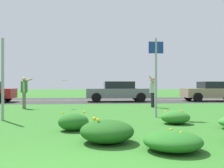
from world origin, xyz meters
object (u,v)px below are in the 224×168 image
object	(u,v)px
person_thrower_green_shirt	(24,90)
person_catcher_red_cap_gray_shirt	(153,90)
sign_post_near_path	(3,79)
frisbee_lime	(65,81)
car_gray_center_right	(118,91)
sign_post_by_roadside	(156,70)
car_tan_center_left	(213,91)

from	to	relation	value
person_thrower_green_shirt	person_catcher_red_cap_gray_shirt	world-z (taller)	person_catcher_red_cap_gray_shirt
sign_post_near_path	frisbee_lime	xyz separation A→B (m)	(1.71, 4.85, 0.02)
car_gray_center_right	frisbee_lime	bearing A→B (deg)	-123.12
car_gray_center_right	sign_post_near_path	bearing A→B (deg)	-116.89
sign_post_by_roadside	person_catcher_red_cap_gray_shirt	world-z (taller)	sign_post_by_roadside
car_tan_center_left	sign_post_by_roadside	bearing A→B (deg)	-125.34
person_catcher_red_cap_gray_shirt	car_gray_center_right	distance (m)	5.39
sign_post_near_path	frisbee_lime	world-z (taller)	sign_post_near_path
car_gray_center_right	person_catcher_red_cap_gray_shirt	bearing A→B (deg)	-75.96
car_tan_center_left	car_gray_center_right	size ratio (longest dim) A/B	1.00
frisbee_lime	sign_post_by_roadside	bearing A→B (deg)	-49.55
person_catcher_red_cap_gray_shirt	car_gray_center_right	world-z (taller)	person_catcher_red_cap_gray_shirt
frisbee_lime	car_gray_center_right	size ratio (longest dim) A/B	0.06
frisbee_lime	car_gray_center_right	world-z (taller)	frisbee_lime
frisbee_lime	person_catcher_red_cap_gray_shirt	bearing A→B (deg)	-0.36
sign_post_near_path	person_catcher_red_cap_gray_shirt	xyz separation A→B (m)	(6.40, 4.82, -0.47)
person_thrower_green_shirt	car_tan_center_left	bearing A→B (deg)	23.06
sign_post_near_path	sign_post_by_roadside	size ratio (longest dim) A/B	0.95
sign_post_near_path	sign_post_by_roadside	xyz separation A→B (m)	(5.46, 0.44, 0.37)
car_tan_center_left	car_gray_center_right	world-z (taller)	same
frisbee_lime	person_thrower_green_shirt	bearing A→B (deg)	-175.28
person_thrower_green_shirt	frisbee_lime	size ratio (longest dim) A/B	5.86
sign_post_by_roadside	person_thrower_green_shirt	distance (m)	7.22
sign_post_near_path	sign_post_by_roadside	world-z (taller)	sign_post_by_roadside
sign_post_by_roadside	person_catcher_red_cap_gray_shirt	distance (m)	4.56
sign_post_by_roadside	car_gray_center_right	world-z (taller)	sign_post_by_roadside
person_catcher_red_cap_gray_shirt	car_tan_center_left	size ratio (longest dim) A/B	0.38
person_thrower_green_shirt	frisbee_lime	world-z (taller)	person_thrower_green_shirt
sign_post_near_path	car_tan_center_left	size ratio (longest dim) A/B	0.63
person_catcher_red_cap_gray_shirt	car_gray_center_right	size ratio (longest dim) A/B	0.38
person_thrower_green_shirt	car_gray_center_right	distance (m)	7.62
person_thrower_green_shirt	frisbee_lime	xyz separation A→B (m)	(2.02, 0.17, 0.48)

